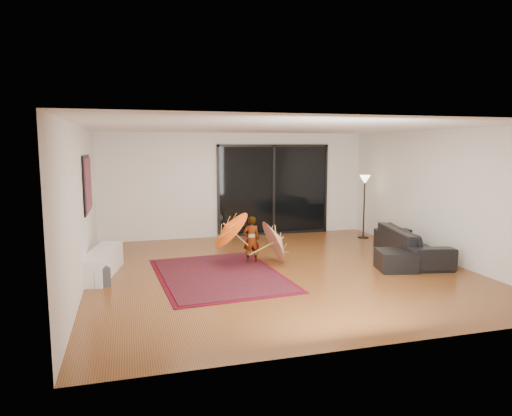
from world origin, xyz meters
name	(u,v)px	position (x,y,z in m)	size (l,w,h in m)	color
floor	(279,270)	(0.00, 0.00, 0.00)	(7.00, 7.00, 0.00)	brown
ceiling	(280,127)	(0.00, 0.00, 2.70)	(7.00, 7.00, 0.00)	white
wall_back	(237,185)	(0.00, 3.50, 1.35)	(7.00, 7.00, 0.00)	silver
wall_front	(377,235)	(0.00, -3.50, 1.35)	(7.00, 7.00, 0.00)	silver
wall_left	(81,207)	(-3.50, 0.00, 1.35)	(7.00, 7.00, 0.00)	silver
wall_right	(439,195)	(3.50, 0.00, 1.35)	(7.00, 7.00, 0.00)	silver
sliding_door	(274,190)	(1.00, 3.47, 1.20)	(3.06, 0.07, 2.40)	black
painting	(88,184)	(-3.46, 1.00, 1.65)	(0.04, 1.28, 1.08)	black
media_console	(102,263)	(-3.25, 0.54, 0.23)	(0.42, 1.67, 0.46)	white
speaker	(100,277)	(-3.25, -0.12, 0.16)	(0.28, 0.28, 0.32)	#424244
persian_rug	(219,275)	(-1.17, -0.04, 0.01)	(2.38, 3.19, 0.02)	#510615
sofa	(411,244)	(2.95, 0.08, 0.33)	(2.25, 0.88, 0.66)	black
ottoman	(396,260)	(2.15, -0.61, 0.19)	(0.67, 0.67, 0.38)	black
floor_lamp	(365,189)	(3.10, 2.38, 1.28)	(0.28, 0.28, 1.62)	black
child	(251,240)	(-0.37, 0.68, 0.48)	(0.35, 0.23, 0.96)	#999999
parasol_orange	(225,229)	(-0.92, 0.63, 0.73)	(0.75, 0.91, 0.91)	#F3520C
parasol_white	(282,238)	(0.23, 0.53, 0.50)	(0.55, 0.94, 0.96)	white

